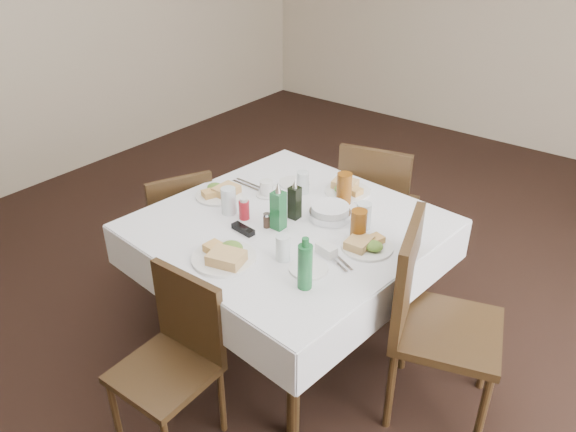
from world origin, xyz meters
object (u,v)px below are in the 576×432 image
object	(u,v)px
chair_north	(376,202)
ketchup_bottle	(244,209)
chair_east	(429,311)
green_bottle	(305,266)
water_s	(283,248)
oil_cruet_green	(278,209)
water_n	(303,182)
water_w	(229,201)
bread_basket	(330,212)
oil_cruet_dark	(295,201)
coffee_mug	(267,189)
chair_south	(176,350)
chair_west	(179,224)
dining_table	(289,235)
water_e	(364,216)

from	to	relation	value
chair_north	ketchup_bottle	world-z (taller)	chair_north
chair_east	green_bottle	xyz separation A→B (m)	(-0.40, -0.41, 0.30)
water_s	oil_cruet_green	distance (m)	0.28
water_n	water_w	bearing A→B (deg)	-111.09
bread_basket	green_bottle	world-z (taller)	green_bottle
bread_basket	chair_north	bearing A→B (deg)	98.83
water_w	oil_cruet_dark	size ratio (longest dim) A/B	0.65
bread_basket	coffee_mug	size ratio (longest dim) A/B	1.69
oil_cruet_green	coffee_mug	distance (m)	0.36
chair_south	water_w	size ratio (longest dim) A/B	5.74
bread_basket	oil_cruet_dark	size ratio (longest dim) A/B	0.98
chair_east	bread_basket	xyz separation A→B (m)	(-0.65, 0.14, 0.23)
chair_north	chair_south	world-z (taller)	chair_north
chair_west	water_w	bearing A→B (deg)	-9.13
water_w	green_bottle	world-z (taller)	green_bottle
chair_south	chair_west	distance (m)	1.11
oil_cruet_green	green_bottle	size ratio (longest dim) A/B	1.05
chair_north	water_n	distance (m)	0.65
green_bottle	oil_cruet_green	bearing A→B (deg)	141.70
chair_west	water_n	xyz separation A→B (m)	(0.68, 0.34, 0.36)
chair_east	water_w	xyz separation A→B (m)	(-1.09, -0.14, 0.27)
chair_north	chair_west	world-z (taller)	chair_north
water_s	ketchup_bottle	bearing A→B (deg)	156.37
oil_cruet_dark	ketchup_bottle	bearing A→B (deg)	-140.10
water_n	bread_basket	world-z (taller)	water_n
coffee_mug	green_bottle	distance (m)	0.86
chair_south	ketchup_bottle	distance (m)	0.79
oil_cruet_green	ketchup_bottle	xyz separation A→B (m)	(-0.20, -0.03, -0.05)
chair_west	water_w	xyz separation A→B (m)	(0.52, -0.08, 0.37)
ketchup_bottle	green_bottle	size ratio (longest dim) A/B	0.49
chair_east	water_n	distance (m)	1.01
chair_north	water_s	world-z (taller)	chair_north
dining_table	chair_east	xyz separation A→B (m)	(0.79, 0.02, -0.12)
chair_west	water_n	distance (m)	0.84
chair_west	water_s	bearing A→B (deg)	-13.78
water_s	oil_cruet_dark	bearing A→B (deg)	119.53
water_s	coffee_mug	size ratio (longest dim) A/B	0.96
dining_table	chair_west	xyz separation A→B (m)	(-0.83, -0.03, -0.21)
chair_south	bread_basket	size ratio (longest dim) A/B	3.80
bread_basket	chair_south	bearing A→B (deg)	-98.99
green_bottle	bread_basket	bearing A→B (deg)	114.06
chair_west	water_e	distance (m)	1.23
water_w	bread_basket	world-z (taller)	water_w
water_e	ketchup_bottle	size ratio (longest dim) A/B	1.16
chair_north	green_bottle	xyz separation A→B (m)	(0.35, -1.24, 0.34)
oil_cruet_dark	oil_cruet_green	world-z (taller)	oil_cruet_green
chair_north	bread_basket	world-z (taller)	chair_north
oil_cruet_dark	coffee_mug	size ratio (longest dim) A/B	1.73
water_w	water_n	bearing A→B (deg)	68.91
chair_south	water_e	bearing A→B (deg)	71.01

